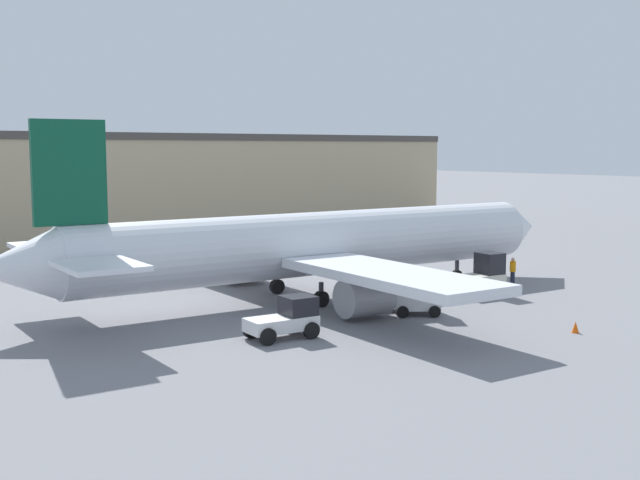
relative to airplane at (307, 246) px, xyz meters
The scene contains 8 objects.
ground_plane 3.29m from the airplane, ahead, with size 400.00×400.00×0.00m, color slate.
terminal_building 40.18m from the airplane, 73.41° to the left, with size 68.40×12.64×10.27m.
airplane is the anchor object (origin of this frame).
ground_crew_worker 14.37m from the airplane, 18.26° to the right, with size 0.39×0.39×1.77m.
baggage_tug 10.83m from the airplane, 31.97° to the right, with size 3.18×2.24×2.55m.
belt_loader_truck 7.71m from the airplane, 73.73° to the right, with size 3.11×3.06×2.32m.
pushback_tug 9.97m from the airplane, 133.67° to the right, with size 3.47×2.19×1.93m.
safety_cone_near 15.95m from the airplane, 72.43° to the right, with size 0.36×0.36×0.55m.
Camera 1 is at (-29.48, -36.63, 8.90)m, focal length 45.00 mm.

